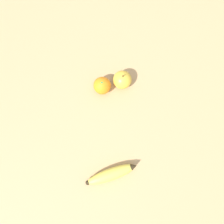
# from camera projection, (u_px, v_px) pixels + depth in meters

# --- Properties ---
(ground_plane) EXTENTS (3.00, 3.00, 0.00)m
(ground_plane) POSITION_uv_depth(u_px,v_px,m) (129.00, 154.00, 0.86)
(ground_plane) COLOR tan
(banana) EXTENTS (0.19, 0.14, 0.04)m
(banana) POSITION_uv_depth(u_px,v_px,m) (112.00, 174.00, 0.82)
(banana) COLOR #DBCC4C
(banana) RESTS_ON ground_plane
(orange) EXTENTS (0.07, 0.07, 0.07)m
(orange) POSITION_uv_depth(u_px,v_px,m) (102.00, 86.00, 0.88)
(orange) COLOR orange
(orange) RESTS_ON ground_plane
(apple) EXTENTS (0.08, 0.08, 0.08)m
(apple) POSITION_uv_depth(u_px,v_px,m) (122.00, 80.00, 0.89)
(apple) COLOR gold
(apple) RESTS_ON ground_plane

